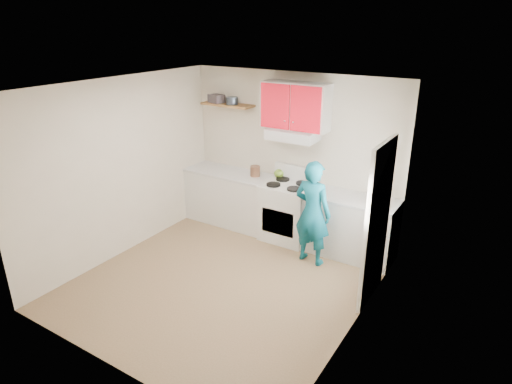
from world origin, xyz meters
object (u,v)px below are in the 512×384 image
Objects in this scene: stove at (287,212)px; tin at (232,101)px; kettle at (279,173)px; crock at (255,172)px; person at (312,213)px.

tin is (-1.14, 0.15, 1.64)m from stove.
tin is 1.40m from kettle.
stove is at bearing -7.56° from tin.
stove is 0.85m from crock.
tin is 1.17× the size of kettle.
stove is 0.64m from kettle.
crock is at bearing -9.22° from tin.
crock is (-0.36, -0.15, 0.01)m from kettle.
tin reaches higher than crock.
person is at bearing -46.77° from kettle.
person is at bearing -22.45° from crock.
crock is at bearing -167.86° from kettle.
person reaches higher than stove.
stove is 0.85m from person.
tin is 1.00× the size of crock.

